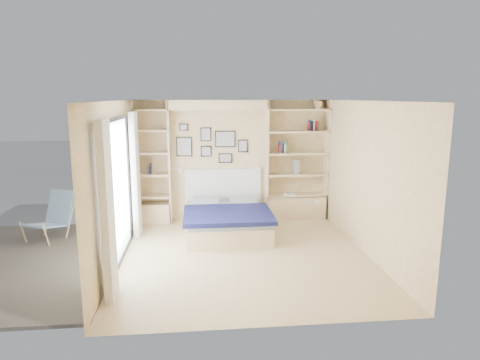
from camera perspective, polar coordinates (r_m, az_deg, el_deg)
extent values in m
plane|color=tan|center=(7.14, 0.58, -9.99)|extent=(4.50, 4.50, 0.00)
plane|color=#E1C083|center=(9.00, -1.02, 2.66)|extent=(4.00, 0.00, 4.00)
plane|color=#E1C083|center=(4.63, 3.77, -5.47)|extent=(4.00, 0.00, 4.00)
plane|color=#E1C083|center=(6.86, -16.23, -0.42)|extent=(0.00, 4.50, 4.50)
plane|color=#E1C083|center=(7.29, 16.42, 0.22)|extent=(0.00, 4.50, 4.50)
plane|color=white|center=(6.66, 0.62, 10.51)|extent=(4.50, 4.50, 0.00)
cube|color=#E0C689|center=(8.81, -9.38, 2.34)|extent=(0.04, 0.35, 2.50)
cube|color=#E0C689|center=(8.91, 3.57, 2.56)|extent=(0.04, 0.35, 2.50)
cube|color=#E0C689|center=(8.71, -2.94, 9.97)|extent=(2.00, 0.35, 0.20)
cube|color=#E0C689|center=(9.21, 11.46, 2.64)|extent=(0.04, 0.35, 2.50)
cube|color=#E0C689|center=(8.88, -13.77, 2.23)|extent=(0.04, 0.35, 2.50)
cube|color=#E0C689|center=(9.24, 7.48, -3.54)|extent=(1.30, 0.35, 0.50)
cube|color=#E0C689|center=(9.06, -11.39, -4.30)|extent=(0.70, 0.35, 0.40)
cube|color=black|center=(6.74, -16.43, 7.77)|extent=(0.04, 2.08, 0.06)
cube|color=black|center=(7.19, -15.46, -9.99)|extent=(0.04, 2.08, 0.06)
cube|color=black|center=(5.91, -17.59, -3.80)|extent=(0.04, 0.06, 2.20)
cube|color=black|center=(7.87, -14.66, -0.02)|extent=(0.04, 0.06, 2.20)
cube|color=silver|center=(6.89, -16.01, -1.48)|extent=(0.01, 2.00, 2.20)
cube|color=white|center=(5.62, -17.28, -4.03)|extent=(0.10, 0.45, 2.30)
cube|color=white|center=(8.12, -13.76, 0.72)|extent=(0.10, 0.45, 2.30)
cube|color=#E0C689|center=(9.18, 7.52, -2.03)|extent=(1.30, 0.35, 0.04)
cube|color=#E0C689|center=(9.09, 7.59, 0.74)|extent=(1.30, 0.35, 0.04)
cube|color=#E0C689|center=(9.02, 7.66, 3.55)|extent=(1.30, 0.35, 0.04)
cube|color=#E0C689|center=(8.98, 7.74, 6.40)|extent=(1.30, 0.35, 0.04)
cube|color=#E0C689|center=(8.95, 7.81, 9.27)|extent=(1.30, 0.35, 0.04)
cube|color=#E0C689|center=(8.97, -11.47, -2.14)|extent=(0.70, 0.35, 0.04)
cube|color=#E0C689|center=(8.88, -11.59, 0.69)|extent=(0.70, 0.35, 0.04)
cube|color=#E0C689|center=(8.81, -11.70, 3.57)|extent=(0.70, 0.35, 0.04)
cube|color=#E0C689|center=(8.77, -11.81, 6.48)|extent=(0.70, 0.35, 0.04)
cube|color=#E0C689|center=(8.75, -11.92, 9.10)|extent=(0.70, 0.35, 0.04)
cube|color=#E0C689|center=(8.20, -1.78, -5.96)|extent=(1.50, 1.88, 0.33)
cube|color=#9BA1A9|center=(8.14, -1.79, -4.52)|extent=(1.46, 1.84, 0.10)
cube|color=#12153C|center=(7.81, -1.62, -4.65)|extent=(1.60, 1.32, 0.08)
cube|color=#9BA1A9|center=(8.71, -4.57, -2.75)|extent=(0.52, 0.38, 0.12)
cube|color=#9BA1A9|center=(8.76, 0.36, -2.64)|extent=(0.52, 0.38, 0.12)
cube|color=white|center=(9.05, -2.27, -0.71)|extent=(1.60, 0.04, 0.70)
cube|color=black|center=(8.91, -7.46, 4.43)|extent=(0.32, 0.02, 0.40)
cube|color=gray|center=(8.90, -7.46, 4.42)|extent=(0.28, 0.01, 0.36)
cube|color=black|center=(8.88, -4.58, 6.09)|extent=(0.22, 0.02, 0.28)
cube|color=gray|center=(8.87, -4.57, 6.08)|extent=(0.18, 0.01, 0.24)
cube|color=black|center=(8.92, -4.54, 3.85)|extent=(0.22, 0.02, 0.22)
cube|color=gray|center=(8.91, -4.54, 3.84)|extent=(0.18, 0.01, 0.18)
cube|color=black|center=(8.91, -1.98, 5.49)|extent=(0.42, 0.02, 0.34)
cube|color=gray|center=(8.90, -1.98, 5.48)|extent=(0.38, 0.01, 0.30)
cube|color=black|center=(8.96, -1.97, 2.94)|extent=(0.28, 0.02, 0.20)
cube|color=gray|center=(8.95, -1.96, 2.93)|extent=(0.24, 0.01, 0.16)
cube|color=black|center=(8.96, 0.39, 4.56)|extent=(0.20, 0.02, 0.26)
cube|color=gray|center=(8.95, 0.40, 4.55)|extent=(0.16, 0.01, 0.22)
cube|color=black|center=(8.87, -7.52, 7.00)|extent=(0.18, 0.02, 0.14)
cube|color=gray|center=(8.86, -7.52, 6.99)|extent=(0.14, 0.01, 0.10)
cylinder|color=silver|center=(8.75, -8.47, 1.44)|extent=(0.20, 0.02, 0.02)
cone|color=white|center=(8.75, -7.81, 1.32)|extent=(0.13, 0.12, 0.15)
cylinder|color=silver|center=(8.84, 2.74, 1.65)|extent=(0.20, 0.02, 0.02)
cone|color=white|center=(8.83, 2.10, 1.51)|extent=(0.13, 0.12, 0.15)
cube|color=#A51E1E|center=(8.92, 5.27, 4.20)|extent=(0.02, 0.15, 0.17)
cube|color=navy|center=(8.92, 5.38, 4.36)|extent=(0.03, 0.15, 0.22)
cube|color=black|center=(8.93, 5.58, 4.25)|extent=(0.03, 0.15, 0.19)
cube|color=#C1AA91|center=(8.94, 5.98, 4.22)|extent=(0.04, 0.15, 0.18)
cube|color=#26593F|center=(8.95, 6.15, 4.45)|extent=(0.03, 0.15, 0.25)
cube|color=#A51E1E|center=(9.02, 9.19, 7.06)|extent=(0.02, 0.15, 0.17)
cube|color=navy|center=(9.02, 9.22, 7.23)|extent=(0.03, 0.15, 0.23)
cube|color=black|center=(9.03, 9.53, 7.14)|extent=(0.03, 0.15, 0.20)
cube|color=tan|center=(9.04, 9.71, 7.15)|extent=(0.04, 0.15, 0.20)
cube|color=#26593F|center=(9.07, 10.27, 7.15)|extent=(0.03, 0.15, 0.21)
cube|color=#A51E1E|center=(9.06, 10.20, 7.13)|extent=(0.03, 0.15, 0.20)
cube|color=navy|center=(8.86, -12.00, 1.31)|extent=(0.02, 0.15, 0.16)
cube|color=black|center=(8.86, -11.83, 1.53)|extent=(0.03, 0.15, 0.23)
cube|color=#E0C689|center=(9.04, 10.30, 9.81)|extent=(0.13, 0.13, 0.15)
cone|color=#E0C689|center=(9.04, 10.33, 10.54)|extent=(0.20, 0.20, 0.08)
cube|color=slate|center=(9.05, 7.48, 1.79)|extent=(0.12, 0.12, 0.30)
cube|color=white|center=(9.09, 6.68, -1.92)|extent=(0.22, 0.16, 0.03)
cube|color=#64584A|center=(7.65, -27.76, -9.86)|extent=(3.20, 4.00, 0.05)
cylinder|color=tan|center=(8.43, -26.95, -6.28)|extent=(0.09, 0.14, 0.44)
cylinder|color=tan|center=(8.10, -24.47, -6.76)|extent=(0.09, 0.14, 0.44)
cylinder|color=tan|center=(8.83, -24.15, -4.54)|extent=(0.18, 0.34, 0.73)
cylinder|color=tan|center=(8.50, -21.69, -4.92)|extent=(0.18, 0.34, 0.73)
cube|color=teal|center=(8.39, -24.71, -5.52)|extent=(0.72, 0.77, 0.16)
cube|color=teal|center=(8.63, -22.91, -3.23)|extent=(0.56, 0.43, 0.59)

